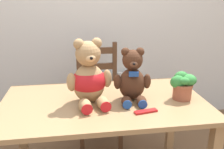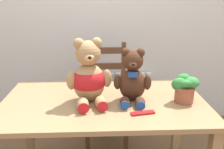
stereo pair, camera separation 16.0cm
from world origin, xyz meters
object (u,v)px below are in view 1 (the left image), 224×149
(wooden_chair_behind, at_px, (98,97))
(potted_plant, at_px, (183,85))
(teddy_bear_right, at_px, (132,78))
(teddy_bear_left, at_px, (89,78))
(chocolate_bar, at_px, (146,111))

(wooden_chair_behind, xyz_separation_m, potted_plant, (0.49, -0.74, 0.37))
(wooden_chair_behind, height_order, teddy_bear_right, teddy_bear_right)
(wooden_chair_behind, xyz_separation_m, teddy_bear_left, (-0.12, -0.70, 0.44))
(teddy_bear_left, height_order, chocolate_bar, teddy_bear_left)
(teddy_bear_left, height_order, teddy_bear_right, teddy_bear_left)
(wooden_chair_behind, relative_size, teddy_bear_left, 2.30)
(teddy_bear_right, xyz_separation_m, chocolate_bar, (0.04, -0.20, -0.14))
(potted_plant, xyz_separation_m, chocolate_bar, (-0.29, -0.16, -0.09))
(wooden_chair_behind, relative_size, teddy_bear_right, 2.73)
(potted_plant, height_order, chocolate_bar, potted_plant)
(potted_plant, bearing_deg, wooden_chair_behind, 123.64)
(wooden_chair_behind, xyz_separation_m, teddy_bear_right, (0.16, -0.70, 0.42))
(teddy_bear_left, relative_size, chocolate_bar, 2.93)
(teddy_bear_right, bearing_deg, chocolate_bar, 107.01)
(wooden_chair_behind, bearing_deg, chocolate_bar, 102.46)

